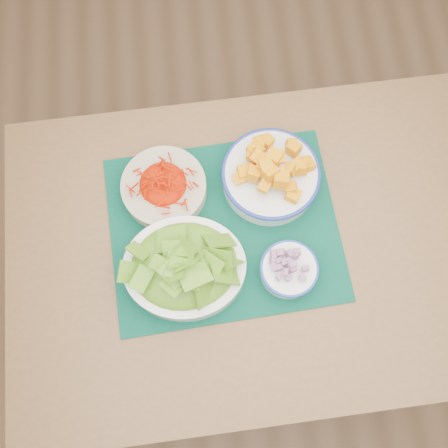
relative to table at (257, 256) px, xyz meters
name	(u,v)px	position (x,y,z in m)	size (l,w,h in m)	color
ground	(314,343)	(0.22, -0.18, -0.64)	(4.00, 4.00, 0.00)	#8F6745
table	(257,256)	(0.00, 0.00, 0.00)	(1.13, 0.77, 0.75)	brown
placemat	(224,228)	(-0.07, 0.04, 0.11)	(0.50, 0.41, 0.00)	black
carrot_bowl	(164,186)	(-0.20, 0.14, 0.15)	(0.19, 0.19, 0.08)	tan
squash_bowl	(271,174)	(0.04, 0.14, 0.16)	(0.24, 0.24, 0.10)	silver
lettuce_bowl	(184,266)	(-0.16, -0.04, 0.17)	(0.27, 0.23, 0.12)	white
onion_bowl	(289,269)	(0.05, -0.07, 0.14)	(0.13, 0.13, 0.06)	white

